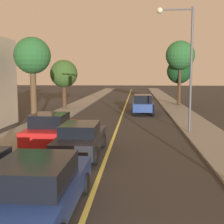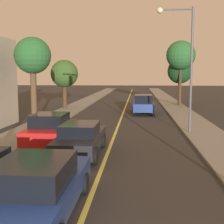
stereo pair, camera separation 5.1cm
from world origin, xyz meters
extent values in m
cube|color=#2D2B28|center=(0.00, 36.00, 0.01)|extent=(8.25, 80.00, 0.01)
cube|color=#D1C14C|center=(0.00, 36.00, 0.01)|extent=(0.16, 76.00, 0.00)
cube|color=gray|center=(-5.38, 36.00, 0.06)|extent=(2.50, 80.00, 0.12)
cube|color=gray|center=(5.38, 36.00, 0.06)|extent=(2.50, 80.00, 0.12)
cube|color=navy|center=(-1.16, 3.08, 0.60)|extent=(1.93, 5.13, 0.58)
cube|color=black|center=(-1.16, 2.88, 1.20)|extent=(1.70, 2.31, 0.61)
cylinder|color=black|center=(-2.07, 4.67, 0.31)|extent=(0.22, 0.62, 0.62)
cylinder|color=black|center=(-0.24, 4.67, 0.31)|extent=(0.22, 0.62, 0.62)
cube|color=black|center=(-1.16, 9.15, 0.65)|extent=(1.72, 4.73, 0.60)
cube|color=black|center=(-1.16, 8.96, 1.20)|extent=(1.51, 2.13, 0.50)
cylinder|color=black|center=(-1.97, 10.61, 0.35)|extent=(0.22, 0.70, 0.70)
cylinder|color=black|center=(-0.34, 10.61, 0.35)|extent=(0.22, 0.70, 0.70)
cylinder|color=black|center=(-1.97, 7.68, 0.35)|extent=(0.22, 0.70, 0.70)
cylinder|color=black|center=(-0.34, 7.68, 0.35)|extent=(0.22, 0.70, 0.70)
cylinder|color=black|center=(-2.10, 4.49, 0.33)|extent=(0.22, 0.67, 0.67)
cube|color=red|center=(-2.97, 10.82, 0.68)|extent=(1.81, 4.32, 0.69)
cube|color=black|center=(-2.97, 10.65, 1.33)|extent=(1.59, 1.95, 0.61)
cylinder|color=black|center=(-3.83, 12.16, 0.33)|extent=(0.22, 0.67, 0.67)
cylinder|color=black|center=(-2.11, 12.16, 0.33)|extent=(0.22, 0.67, 0.67)
cylinder|color=black|center=(-3.83, 9.48, 0.33)|extent=(0.22, 0.67, 0.67)
cylinder|color=black|center=(-2.11, 9.48, 0.33)|extent=(0.22, 0.67, 0.67)
cube|color=navy|center=(1.86, 24.36, 0.71)|extent=(1.81, 4.92, 0.71)
cube|color=black|center=(1.86, 24.56, 1.39)|extent=(1.60, 2.21, 0.64)
cylinder|color=black|center=(2.72, 22.84, 0.36)|extent=(0.22, 0.72, 0.72)
cylinder|color=black|center=(1.00, 22.84, 0.36)|extent=(0.22, 0.72, 0.72)
cylinder|color=black|center=(2.72, 25.89, 0.36)|extent=(0.22, 0.72, 0.72)
cylinder|color=black|center=(1.00, 25.89, 0.36)|extent=(0.22, 0.72, 0.72)
cylinder|color=#47474C|center=(4.48, 14.65, 3.79)|extent=(0.14, 0.14, 7.33)
cylinder|color=#47474C|center=(3.53, 14.65, 7.30)|extent=(1.90, 0.09, 0.09)
sphere|color=beige|center=(2.58, 14.65, 7.25)|extent=(0.36, 0.36, 0.36)
cylinder|color=#4C3823|center=(-5.60, 16.09, 2.04)|extent=(0.40, 0.40, 3.84)
sphere|color=#235628|center=(-5.60, 16.09, 4.80)|extent=(2.42, 2.42, 2.42)
cylinder|color=#3D2B1C|center=(-6.12, 27.13, 1.40)|extent=(0.44, 0.44, 2.56)
sphere|color=#2D4C1E|center=(-6.12, 27.13, 3.65)|extent=(2.78, 2.78, 2.78)
cylinder|color=#4C3823|center=(6.16, 32.51, 1.53)|extent=(0.38, 0.38, 2.83)
sphere|color=#143819|center=(6.16, 32.51, 3.94)|extent=(2.85, 2.85, 2.85)
cylinder|color=#3D2B1C|center=(6.03, 31.06, 2.34)|extent=(0.31, 0.31, 4.44)
sphere|color=#235628|center=(6.03, 31.06, 5.68)|extent=(3.20, 3.20, 3.20)
camera|label=1|loc=(1.28, -4.23, 3.54)|focal=50.00mm
camera|label=2|loc=(1.34, -4.23, 3.54)|focal=50.00mm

